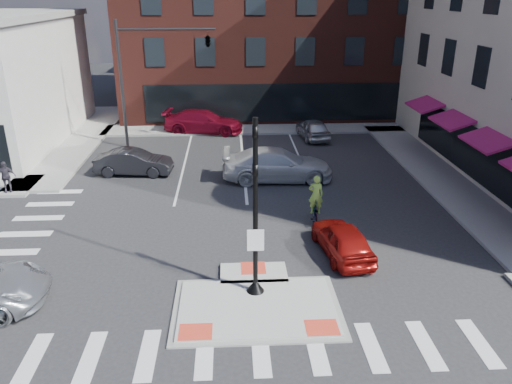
{
  "coord_description": "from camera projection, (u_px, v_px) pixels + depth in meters",
  "views": [
    {
      "loc": [
        -0.75,
        -13.99,
        9.54
      ],
      "look_at": [
        0.25,
        4.68,
        2.0
      ],
      "focal_mm": 35.0,
      "sensor_mm": 36.0,
      "label": 1
    }
  ],
  "objects": [
    {
      "name": "signal_pole",
      "position": [
        255.0,
        232.0,
        16.05
      ],
      "size": [
        0.6,
        0.6,
        5.98
      ],
      "color": "black",
      "rests_on": "refuge_island"
    },
    {
      "name": "cyclist",
      "position": [
        315.0,
        207.0,
        21.89
      ],
      "size": [
        0.81,
        1.81,
        2.21
      ],
      "rotation": [
        0.0,
        0.0,
        3.03
      ],
      "color": "#3F3F44",
      "rests_on": "ground"
    },
    {
      "name": "bg_car_silver",
      "position": [
        313.0,
        129.0,
        34.55
      ],
      "size": [
        2.17,
        4.27,
        1.39
      ],
      "primitive_type": "imported",
      "rotation": [
        0.0,
        0.0,
        3.27
      ],
      "color": "#B9BDC1",
      "rests_on": "ground"
    },
    {
      "name": "refuge_island",
      "position": [
        256.0,
        304.0,
        16.3
      ],
      "size": [
        5.4,
        4.65,
        0.13
      ],
      "color": "gray",
      "rests_on": "ground"
    },
    {
      "name": "building_far_left",
      "position": [
        202.0,
        30.0,
        62.65
      ],
      "size": [
        10.0,
        12.0,
        10.0
      ],
      "primitive_type": "cube",
      "color": "slate",
      "rests_on": "ground"
    },
    {
      "name": "building_far_right",
      "position": [
        303.0,
        21.0,
        64.77
      ],
      "size": [
        12.0,
        12.0,
        12.0
      ],
      "primitive_type": "cube",
      "color": "brown",
      "rests_on": "ground"
    },
    {
      "name": "bg_car_red",
      "position": [
        203.0,
        122.0,
        35.92
      ],
      "size": [
        5.93,
        3.16,
        1.64
      ],
      "primitive_type": "imported",
      "rotation": [
        0.0,
        0.0,
        1.41
      ],
      "color": "maroon",
      "rests_on": "ground"
    },
    {
      "name": "ground",
      "position": [
        256.0,
        300.0,
        16.56
      ],
      "size": [
        120.0,
        120.0,
        0.0
      ],
      "primitive_type": "plane",
      "color": "#28282B",
      "rests_on": "ground"
    },
    {
      "name": "white_pickup",
      "position": [
        277.0,
        165.0,
        26.89
      ],
      "size": [
        5.95,
        2.49,
        1.72
      ],
      "primitive_type": "imported",
      "rotation": [
        0.0,
        0.0,
        1.56
      ],
      "color": "silver",
      "rests_on": "ground"
    },
    {
      "name": "pedestrian_b",
      "position": [
        5.0,
        177.0,
        24.87
      ],
      "size": [
        1.01,
        0.65,
        1.6
      ],
      "primitive_type": "imported",
      "rotation": [
        0.0,
        0.0,
        0.3
      ],
      "color": "#35313C",
      "rests_on": "sidewalk_nw"
    },
    {
      "name": "red_sedan",
      "position": [
        342.0,
        239.0,
        19.22
      ],
      "size": [
        2.1,
        4.05,
        1.32
      ],
      "primitive_type": "imported",
      "rotation": [
        0.0,
        0.0,
        3.29
      ],
      "color": "maroon",
      "rests_on": "ground"
    },
    {
      "name": "sidewalk_n",
      "position": [
        280.0,
        128.0,
        37.06
      ],
      "size": [
        26.0,
        3.0,
        0.15
      ],
      "primitive_type": "cube",
      "color": "gray",
      "rests_on": "ground"
    },
    {
      "name": "building_n",
      "position": [
        271.0,
        13.0,
        43.42
      ],
      "size": [
        24.4,
        18.4,
        15.5
      ],
      "color": "#4D1D18",
      "rests_on": "ground"
    },
    {
      "name": "sidewalk_e",
      "position": [
        450.0,
        184.0,
        26.33
      ],
      "size": [
        3.0,
        24.0,
        0.15
      ],
      "primitive_type": "cube",
      "color": "gray",
      "rests_on": "ground"
    },
    {
      "name": "bg_car_dark",
      "position": [
        134.0,
        162.0,
        27.76
      ],
      "size": [
        4.36,
        1.83,
        1.4
      ],
      "primitive_type": "imported",
      "rotation": [
        0.0,
        0.0,
        1.49
      ],
      "color": "#232327",
      "rests_on": "ground"
    },
    {
      "name": "mast_arm_signal",
      "position": [
        184.0,
        49.0,
        30.74
      ],
      "size": [
        6.1,
        2.24,
        8.0
      ],
      "color": "black",
      "rests_on": "ground"
    }
  ]
}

